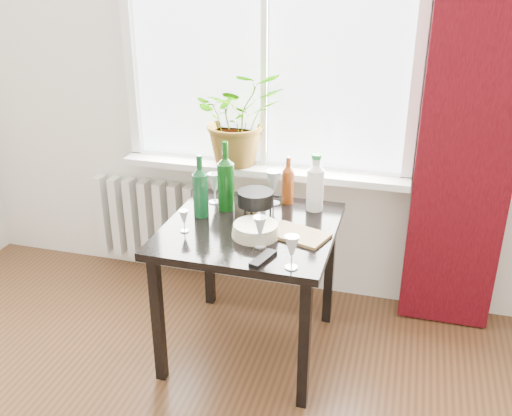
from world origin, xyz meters
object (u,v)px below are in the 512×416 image
(wine_bottle_right, at_px, (226,175))
(wineglass_front_left, at_px, (184,221))
(wineglass_back_left, at_px, (215,188))
(radiator, at_px, (154,221))
(wineglass_front_right, at_px, (260,232))
(cutting_board, at_px, (298,235))
(table, at_px, (250,242))
(wineglass_back_center, at_px, (273,187))
(plate_stack, at_px, (256,230))
(bottle_amber, at_px, (288,180))
(wineglass_far_right, at_px, (292,252))
(fondue_pot, at_px, (256,204))
(wine_bottle_left, at_px, (200,186))
(potted_plant, at_px, (238,117))
(cleaning_bottle, at_px, (315,182))
(tv_remote, at_px, (263,259))

(wine_bottle_right, height_order, wineglass_front_left, wine_bottle_right)
(wineglass_back_left, bearing_deg, radiator, 146.00)
(wineglass_front_right, xyz_separation_m, cutting_board, (0.15, 0.15, -0.07))
(table, distance_m, wineglass_back_center, 0.37)
(table, height_order, wineglass_back_left, wineglass_back_left)
(wineglass_front_right, distance_m, plate_stack, 0.12)
(bottle_amber, relative_size, wineglass_far_right, 1.70)
(table, relative_size, plate_stack, 3.65)
(plate_stack, bearing_deg, radiator, 141.21)
(bottle_amber, bearing_deg, radiator, 163.66)
(wineglass_back_left, bearing_deg, cutting_board, -28.38)
(cutting_board, bearing_deg, fondue_pot, 148.88)
(wineglass_back_center, relative_size, fondue_pot, 0.91)
(radiator, xyz_separation_m, wine_bottle_left, (0.57, -0.58, 0.53))
(wineglass_back_left, relative_size, fondue_pot, 0.81)
(bottle_amber, height_order, fondue_pot, bottle_amber)
(cutting_board, bearing_deg, wineglass_far_right, -83.71)
(table, distance_m, wine_bottle_right, 0.38)
(radiator, xyz_separation_m, potted_plant, (0.60, -0.01, 0.74))
(wineglass_far_right, bearing_deg, cutting_board, 96.29)
(wine_bottle_left, bearing_deg, fondue_pot, 11.56)
(radiator, bearing_deg, wineglass_far_right, -40.87)
(cleaning_bottle, xyz_separation_m, fondue_pot, (-0.28, -0.18, -0.09))
(wineglass_front_right, bearing_deg, potted_plant, 113.51)
(wineglass_front_left, bearing_deg, cleaning_bottle, 37.64)
(wineglass_front_right, relative_size, fondue_pot, 0.71)
(wineglass_back_left, bearing_deg, fondue_pot, -25.62)
(wine_bottle_left, distance_m, wineglass_back_left, 0.20)
(wineglass_front_left, bearing_deg, plate_stack, 7.41)
(wineglass_front_left, bearing_deg, wine_bottle_left, 86.11)
(radiator, bearing_deg, plate_stack, -38.79)
(table, bearing_deg, radiator, 143.46)
(table, xyz_separation_m, plate_stack, (0.06, -0.10, 0.12))
(wineglass_front_right, bearing_deg, bottle_amber, 89.12)
(bottle_amber, relative_size, wineglass_back_left, 1.55)
(wineglass_far_right, distance_m, wineglass_back_left, 0.82)
(wineglass_back_center, height_order, tv_remote, wineglass_back_center)
(radiator, xyz_separation_m, plate_stack, (0.91, -0.73, 0.39))
(potted_plant, height_order, cleaning_bottle, potted_plant)
(wine_bottle_right, height_order, wineglass_back_left, wine_bottle_right)
(plate_stack, bearing_deg, wineglass_front_left, -172.59)
(bottle_amber, relative_size, plate_stack, 1.15)
(wineglass_front_right, bearing_deg, wineglass_front_left, 172.64)
(wineglass_far_right, bearing_deg, wineglass_back_left, 133.29)
(bottle_amber, xyz_separation_m, tv_remote, (0.04, -0.67, -0.12))
(wineglass_far_right, xyz_separation_m, plate_stack, (-0.23, 0.26, -0.05))
(table, bearing_deg, wineglass_back_left, 138.53)
(wineglass_front_right, distance_m, tv_remote, 0.15)
(wineglass_back_center, bearing_deg, potted_plant, 133.26)
(potted_plant, bearing_deg, cleaning_bottle, -32.07)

